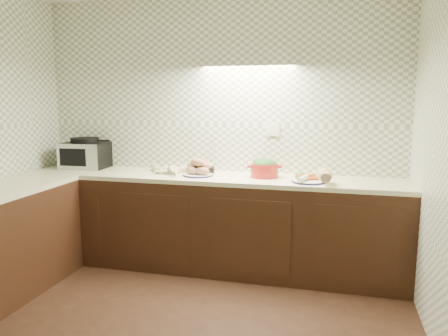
% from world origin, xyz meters
% --- Properties ---
extents(room, '(3.60, 3.60, 2.60)m').
position_xyz_m(room, '(0.00, 0.00, 1.63)').
color(room, black).
rests_on(room, ground).
extents(counter, '(3.60, 3.60, 0.90)m').
position_xyz_m(counter, '(-0.68, 0.68, 0.45)').
color(counter, black).
rests_on(counter, ground).
extents(toaster_oven, '(0.46, 0.36, 0.32)m').
position_xyz_m(toaster_oven, '(-1.38, 1.62, 1.05)').
color(toaster_oven, black).
rests_on(toaster_oven, counter).
extents(parsnip_pile, '(0.37, 0.45, 0.07)m').
position_xyz_m(parsnip_pile, '(-0.50, 1.50, 0.93)').
color(parsnip_pile, beige).
rests_on(parsnip_pile, counter).
extents(sweet_potato_plate, '(0.29, 0.29, 0.17)m').
position_xyz_m(sweet_potato_plate, '(-0.10, 1.48, 0.96)').
color(sweet_potato_plate, '#12113B').
rests_on(sweet_potato_plate, counter).
extents(onion_bowl, '(0.17, 0.17, 0.13)m').
position_xyz_m(onion_bowl, '(-0.08, 1.62, 0.95)').
color(onion_bowl, black).
rests_on(onion_bowl, counter).
extents(dutch_oven, '(0.32, 0.30, 0.18)m').
position_xyz_m(dutch_oven, '(0.51, 1.55, 0.99)').
color(dutch_oven, '#B4271E').
rests_on(dutch_oven, counter).
extents(veg_plate, '(0.37, 0.31, 0.13)m').
position_xyz_m(veg_plate, '(0.98, 1.40, 0.95)').
color(veg_plate, '#12113B').
rests_on(veg_plate, counter).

